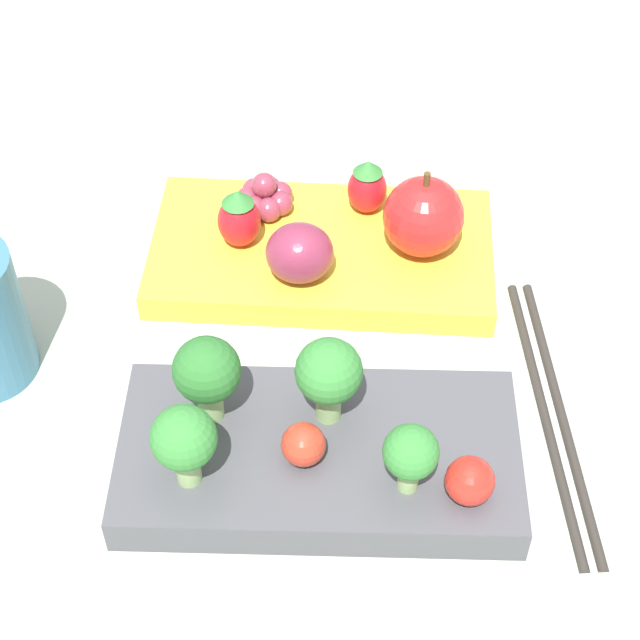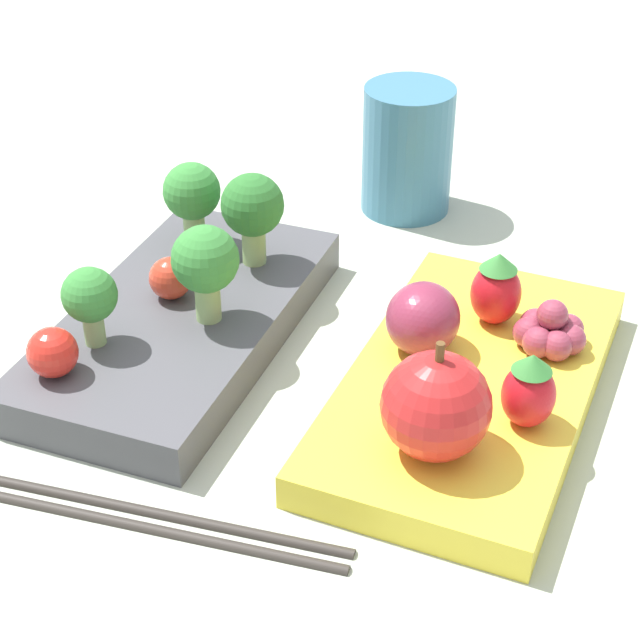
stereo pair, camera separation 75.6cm
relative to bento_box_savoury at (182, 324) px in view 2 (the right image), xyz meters
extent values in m
plane|color=#ADB7A3|center=(0.01, -0.08, -0.01)|extent=(4.00, 4.00, 0.00)
cube|color=#4C4C51|center=(0.00, 0.00, 0.00)|extent=(0.23, 0.12, 0.02)
cube|color=yellow|center=(-0.01, -0.17, 0.00)|extent=(0.23, 0.14, 0.02)
cylinder|color=#93B770|center=(-0.05, 0.03, 0.02)|extent=(0.01, 0.01, 0.02)
sphere|color=#388438|center=(-0.05, 0.03, 0.04)|extent=(0.03, 0.03, 0.03)
cylinder|color=#93B770|center=(-0.01, -0.02, 0.02)|extent=(0.01, 0.01, 0.02)
sphere|color=#388438|center=(-0.01, -0.02, 0.05)|extent=(0.04, 0.04, 0.04)
cylinder|color=#93B770|center=(0.07, 0.02, 0.02)|extent=(0.01, 0.01, 0.02)
sphere|color=#388438|center=(0.07, 0.02, 0.05)|extent=(0.03, 0.03, 0.03)
cylinder|color=#93B770|center=(0.06, -0.02, 0.02)|extent=(0.01, 0.01, 0.02)
sphere|color=#2D702D|center=(0.06, -0.02, 0.05)|extent=(0.04, 0.04, 0.04)
sphere|color=red|center=(-0.08, 0.04, 0.03)|extent=(0.03, 0.03, 0.03)
sphere|color=red|center=(0.01, 0.01, 0.02)|extent=(0.02, 0.02, 0.02)
sphere|color=red|center=(-0.07, -0.16, 0.03)|extent=(0.05, 0.05, 0.05)
cylinder|color=brown|center=(-0.07, -0.16, 0.06)|extent=(0.00, 0.00, 0.01)
ellipsoid|color=red|center=(-0.04, -0.20, 0.02)|extent=(0.03, 0.03, 0.03)
cone|color=#388438|center=(-0.04, -0.20, 0.04)|extent=(0.02, 0.02, 0.01)
ellipsoid|color=red|center=(0.05, -0.17, 0.03)|extent=(0.03, 0.03, 0.04)
cone|color=#388438|center=(0.05, -0.17, 0.05)|extent=(0.02, 0.02, 0.01)
ellipsoid|color=#892D47|center=(0.01, -0.14, 0.03)|extent=(0.04, 0.04, 0.04)
sphere|color=#93384C|center=(0.04, -0.20, 0.02)|extent=(0.02, 0.02, 0.02)
sphere|color=#93384C|center=(0.04, -0.19, 0.02)|extent=(0.02, 0.02, 0.02)
sphere|color=#93384C|center=(0.03, -0.19, 0.02)|extent=(0.02, 0.02, 0.02)
sphere|color=#93384C|center=(0.02, -0.20, 0.02)|extent=(0.02, 0.02, 0.02)
sphere|color=#93384C|center=(0.02, -0.21, 0.02)|extent=(0.02, 0.02, 0.02)
sphere|color=#93384C|center=(0.03, -0.21, 0.02)|extent=(0.02, 0.02, 0.02)
sphere|color=#93384C|center=(0.04, -0.21, 0.02)|extent=(0.02, 0.02, 0.02)
sphere|color=#93384C|center=(0.03, -0.20, 0.03)|extent=(0.02, 0.02, 0.02)
cylinder|color=teal|center=(0.20, -0.08, 0.03)|extent=(0.06, 0.06, 0.09)
cylinder|color=#332D28|center=(-0.13, -0.04, -0.01)|extent=(0.01, 0.21, 0.01)
cylinder|color=#332D28|center=(-0.14, -0.04, -0.01)|extent=(0.01, 0.21, 0.01)
camera|label=1|loc=(0.01, 0.35, 0.49)|focal=60.00mm
camera|label=2|loc=(-0.46, -0.23, 0.34)|focal=60.00mm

